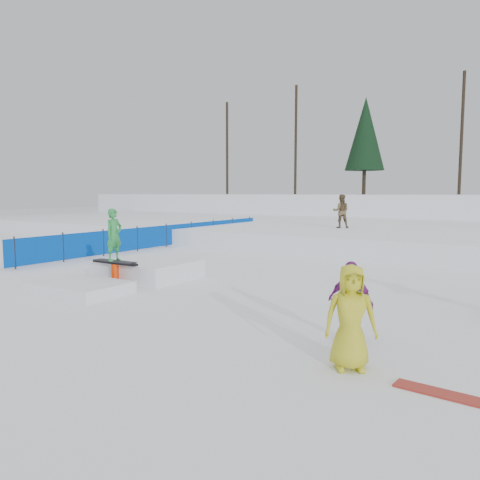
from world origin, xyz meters
The scene contains 9 objects.
ground centered at (0.00, 0.00, 0.00)m, with size 120.00×120.00×0.00m, color white.
snow_berm centered at (0.00, 30.00, 1.20)m, with size 60.00×14.00×2.40m, color white.
snow_midrise centered at (0.00, 16.00, 0.40)m, with size 50.00×18.00×0.80m, color white.
safety_fence centered at (-6.50, 6.60, 0.55)m, with size 0.05×16.00×1.10m.
walker_olive centered at (-0.02, 12.27, 1.63)m, with size 0.81×0.63×1.66m, color brown.
spectator_purple centered at (5.56, -2.54, 0.70)m, with size 0.82×0.34×1.41m, color #7E247D.
spectator_yellow centered at (5.95, -3.68, 0.77)m, with size 0.75×0.49×1.53m, color gold.
loose_board_red centered at (7.35, -3.92, 0.01)m, with size 1.40×0.28×0.03m, color maroon.
jib_rail_feature centered at (-1.57, -0.59, 0.30)m, with size 2.60×4.40×2.11m.
Camera 1 is at (8.10, -10.08, 2.54)m, focal length 35.00 mm.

